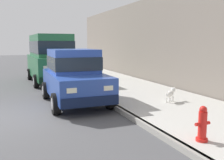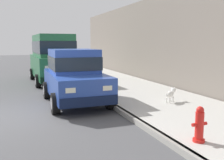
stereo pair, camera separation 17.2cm
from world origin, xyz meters
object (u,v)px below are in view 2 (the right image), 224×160
at_px(car_green_van, 52,56).
at_px(dog_white, 171,93).
at_px(car_blue_hatchback, 75,75).
at_px(fire_hydrant, 199,125).

bearing_deg(car_green_van, dog_white, -66.63).
height_order(car_blue_hatchback, dog_white, car_blue_hatchback).
xyz_separation_m(dog_white, fire_hydrant, (-1.44, -3.16, 0.05)).
bearing_deg(car_green_van, car_blue_hatchback, -89.47).
bearing_deg(car_blue_hatchback, dog_white, -29.56).
xyz_separation_m(car_green_van, fire_hydrant, (1.48, -9.94, -0.92)).
relative_size(car_green_van, fire_hydrant, 6.82).
bearing_deg(fire_hydrant, dog_white, 65.50).
xyz_separation_m(car_blue_hatchback, car_green_van, (-0.05, 5.14, 0.42)).
distance_m(car_blue_hatchback, car_green_van, 5.16).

